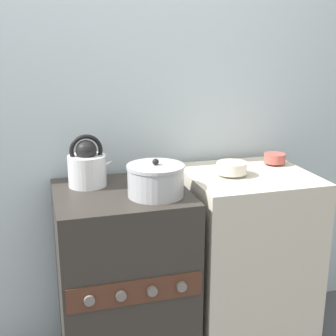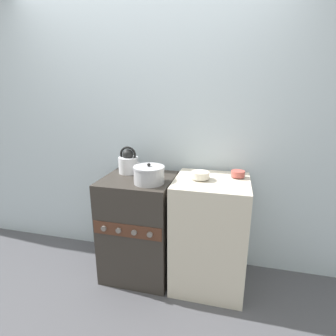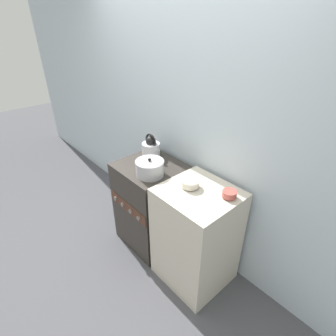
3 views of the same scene
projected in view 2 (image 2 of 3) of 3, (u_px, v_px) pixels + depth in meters
name	position (u px, v px, depth m)	size (l,w,h in m)	color
ground_plane	(130.00, 290.00, 2.23)	(12.00, 12.00, 0.00)	#4C4C51
wall_back	(150.00, 133.00, 2.47)	(7.00, 0.06, 2.50)	silver
stove	(139.00, 226.00, 2.36)	(0.60, 0.59, 0.92)	#332D28
counter	(209.00, 233.00, 2.21)	(0.59, 0.56, 0.95)	beige
kettle	(128.00, 163.00, 2.35)	(0.22, 0.18, 0.24)	silver
cooking_pot	(149.00, 175.00, 2.09)	(0.25, 0.25, 0.17)	#B2B2B7
enamel_bowl	(200.00, 175.00, 2.08)	(0.14, 0.14, 0.06)	beige
small_ceramic_bowl	(238.00, 174.00, 2.13)	(0.11, 0.11, 0.06)	#B75147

